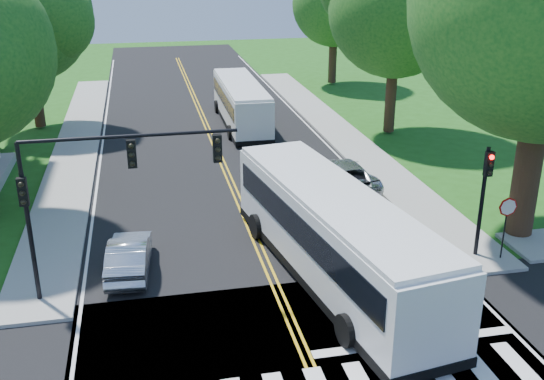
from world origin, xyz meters
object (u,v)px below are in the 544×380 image
object	(u,v)px
signal_nw	(98,179)
dark_sedan	(345,180)
signal_ne	(484,188)
bus_follow	(241,102)
bus_lead	(333,234)
suv	(343,175)
hatchback	(129,256)

from	to	relation	value
signal_nw	dark_sedan	world-z (taller)	signal_nw
signal_ne	bus_follow	distance (m)	22.53
bus_lead	suv	world-z (taller)	bus_lead
bus_lead	suv	distance (m)	9.52
signal_nw	signal_ne	bearing A→B (deg)	0.05
signal_ne	hatchback	xyz separation A→B (m)	(-13.34, 1.62, -2.27)
signal_ne	bus_lead	size ratio (longest dim) A/B	0.33
bus_lead	hatchback	xyz separation A→B (m)	(-7.30, 2.02, -1.11)
signal_ne	dark_sedan	xyz separation A→B (m)	(-2.77, 8.13, -2.38)
signal_nw	hatchback	world-z (taller)	signal_nw
signal_ne	bus_lead	bearing A→B (deg)	-176.20
signal_nw	hatchback	xyz separation A→B (m)	(0.72, 1.63, -3.68)
signal_ne	bus_lead	world-z (taller)	signal_ne
signal_nw	suv	xyz separation A→B (m)	(11.28, 8.49, -3.64)
bus_follow	suv	bearing A→B (deg)	103.33
bus_follow	hatchback	size ratio (longest dim) A/B	2.72
signal_nw	bus_follow	bearing A→B (deg)	69.20
dark_sedan	hatchback	bearing A→B (deg)	15.75
signal_nw	bus_lead	bearing A→B (deg)	-2.78
signal_ne	hatchback	size ratio (longest dim) A/B	1.06
hatchback	bus_lead	bearing A→B (deg)	169.32
bus_lead	suv	xyz separation A→B (m)	(3.26, 8.88, -1.07)
bus_lead	signal_nw	bearing A→B (deg)	-11.66
suv	hatchback	bearing A→B (deg)	29.42
bus_follow	signal_nw	bearing A→B (deg)	69.67
dark_sedan	bus_follow	bearing A→B (deg)	-93.30
signal_ne	suv	size ratio (longest dim) A/B	0.84
signal_ne	bus_follow	bearing A→B (deg)	104.95
bus_follow	dark_sedan	distance (m)	13.96
bus_lead	hatchback	world-z (taller)	bus_lead
bus_follow	suv	world-z (taller)	bus_follow
bus_lead	dark_sedan	distance (m)	9.22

